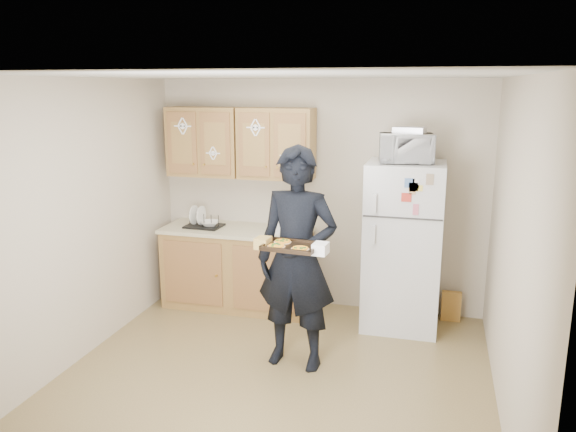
% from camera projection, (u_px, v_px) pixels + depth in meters
% --- Properties ---
extents(floor, '(3.60, 3.60, 0.00)m').
position_uv_depth(floor, '(273.00, 380.00, 4.75)').
color(floor, brown).
rests_on(floor, ground).
extents(ceiling, '(3.60, 3.60, 0.00)m').
position_uv_depth(ceiling, '(271.00, 76.00, 4.18)').
color(ceiling, beige).
rests_on(ceiling, wall_back).
extents(wall_back, '(3.60, 0.04, 2.50)m').
position_uv_depth(wall_back, '(319.00, 196.00, 6.16)').
color(wall_back, '#BEB09A').
rests_on(wall_back, floor).
extents(wall_front, '(3.60, 0.04, 2.50)m').
position_uv_depth(wall_front, '(168.00, 330.00, 2.77)').
color(wall_front, '#BEB09A').
rests_on(wall_front, floor).
extents(wall_left, '(0.04, 3.60, 2.50)m').
position_uv_depth(wall_left, '(76.00, 223.00, 4.92)').
color(wall_left, '#BEB09A').
rests_on(wall_left, floor).
extents(wall_right, '(0.04, 3.60, 2.50)m').
position_uv_depth(wall_right, '(513.00, 255.00, 4.01)').
color(wall_right, '#BEB09A').
rests_on(wall_right, floor).
extents(refrigerator, '(0.75, 0.70, 1.70)m').
position_uv_depth(refrigerator, '(403.00, 246.00, 5.66)').
color(refrigerator, silver).
rests_on(refrigerator, floor).
extents(base_cabinet, '(1.60, 0.60, 0.86)m').
position_uv_depth(base_cabinet, '(238.00, 269.00, 6.26)').
color(base_cabinet, olive).
rests_on(base_cabinet, floor).
extents(countertop, '(1.64, 0.64, 0.04)m').
position_uv_depth(countertop, '(237.00, 230.00, 6.16)').
color(countertop, beige).
rests_on(countertop, base_cabinet).
extents(upper_cab_left, '(0.80, 0.33, 0.75)m').
position_uv_depth(upper_cab_left, '(205.00, 142.00, 6.17)').
color(upper_cab_left, olive).
rests_on(upper_cab_left, wall_back).
extents(upper_cab_right, '(0.80, 0.33, 0.75)m').
position_uv_depth(upper_cab_right, '(276.00, 144.00, 5.96)').
color(upper_cab_right, olive).
rests_on(upper_cab_right, wall_back).
extents(cereal_box, '(0.20, 0.07, 0.32)m').
position_uv_depth(cereal_box, '(451.00, 306.00, 5.91)').
color(cereal_box, gold).
rests_on(cereal_box, floor).
extents(person, '(0.75, 0.53, 1.95)m').
position_uv_depth(person, '(297.00, 259.00, 4.82)').
color(person, black).
rests_on(person, floor).
extents(baking_tray, '(0.46, 0.35, 0.04)m').
position_uv_depth(baking_tray, '(291.00, 247.00, 4.49)').
color(baking_tray, black).
rests_on(baking_tray, person).
extents(pizza_front_left, '(0.14, 0.14, 0.02)m').
position_uv_depth(pizza_front_left, '(276.00, 246.00, 4.45)').
color(pizza_front_left, yellow).
rests_on(pizza_front_left, baking_tray).
extents(pizza_front_right, '(0.14, 0.14, 0.02)m').
position_uv_depth(pizza_front_right, '(300.00, 249.00, 4.38)').
color(pizza_front_right, yellow).
rests_on(pizza_front_right, baking_tray).
extents(pizza_back_left, '(0.14, 0.14, 0.02)m').
position_uv_depth(pizza_back_left, '(283.00, 241.00, 4.58)').
color(pizza_back_left, yellow).
rests_on(pizza_back_left, baking_tray).
extents(microwave, '(0.55, 0.42, 0.28)m').
position_uv_depth(microwave, '(406.00, 148.00, 5.39)').
color(microwave, silver).
rests_on(microwave, refrigerator).
extents(foil_pan, '(0.32, 0.25, 0.06)m').
position_uv_depth(foil_pan, '(410.00, 130.00, 5.37)').
color(foil_pan, silver).
rests_on(foil_pan, microwave).
extents(dish_rack, '(0.41, 0.31, 0.16)m').
position_uv_depth(dish_rack, '(204.00, 220.00, 6.20)').
color(dish_rack, black).
rests_on(dish_rack, countertop).
extents(bowl, '(0.25, 0.25, 0.05)m').
position_uv_depth(bowl, '(210.00, 223.00, 6.19)').
color(bowl, silver).
rests_on(bowl, dish_rack).
extents(soap_bottle, '(0.10, 0.10, 0.20)m').
position_uv_depth(soap_bottle, '(279.00, 225.00, 5.91)').
color(soap_bottle, silver).
rests_on(soap_bottle, countertop).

